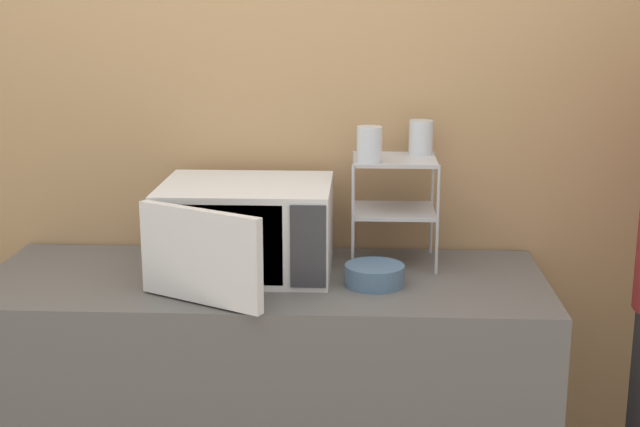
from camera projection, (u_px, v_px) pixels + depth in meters
The scene contains 7 objects.
wall_back at pixel (275, 144), 3.09m from camera, with size 8.00×0.06×2.60m.
counter at pixel (267, 413), 2.92m from camera, with size 1.77×0.68×0.94m.
microwave at pixel (245, 229), 2.83m from camera, with size 0.55×0.66×0.29m.
dish_rack at pixel (394, 188), 2.90m from camera, with size 0.28×0.25×0.35m.
glass_front_left at pixel (369, 144), 2.79m from camera, with size 0.08×0.08×0.11m.
glass_back_right at pixel (421, 137), 2.93m from camera, with size 0.08×0.08×0.11m.
bowl at pixel (374, 275), 2.72m from camera, with size 0.18×0.18×0.06m.
Camera 1 is at (0.30, -2.32, 1.80)m, focal length 50.00 mm.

